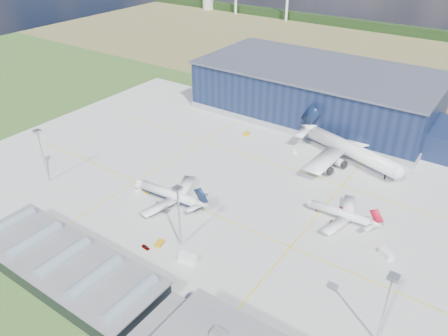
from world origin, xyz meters
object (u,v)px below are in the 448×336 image
gse_van_b (386,254)px  gse_tug_c (246,134)px  airliner_widebody (353,143)px  gse_tug_a (159,243)px  airliner_red (341,209)px  car_a (146,247)px  light_mast_east (388,299)px  hangar (321,95)px  car_b (197,305)px  light_mast_center (179,208)px  airliner_navy (170,190)px  gse_van_a (188,258)px  airstair (142,186)px  light_mast_west (41,148)px  gse_tug_b (148,190)px  gse_cart_b (294,152)px

gse_van_b → gse_tug_c: 96.26m
airliner_widebody → gse_tug_a: bearing=-91.0°
airliner_red → gse_tug_a: size_ratio=8.34×
car_a → light_mast_east: bearing=-77.9°
hangar → car_b: (27.22, -142.16, -11.02)m
light_mast_center → airliner_navy: size_ratio=0.71×
gse_van_b → car_b: 62.78m
gse_van_a → light_mast_east: bearing=-96.0°
light_mast_east → airliner_red: 52.33m
hangar → gse_van_b: 112.43m
hangar → light_mast_center: bearing=-86.7°
airliner_navy → airliner_widebody: size_ratio=0.56×
light_mast_center → gse_van_b: bearing=30.2°
airliner_red → airstair: 76.22m
gse_van_b → airliner_red: bearing=99.4°
light_mast_west → gse_tug_b: bearing=23.8°
airliner_navy → gse_van_a: size_ratio=5.33×
gse_van_b → light_mast_center: bearing=156.3°
gse_tug_c → car_b: bearing=-68.8°
light_mast_east → car_a: bearing=-174.1°
gse_tug_a → gse_tug_c: 87.74m
gse_tug_b → car_b: gse_tug_b is taller
gse_cart_b → gse_tug_a: bearing=-141.5°
hangar → gse_van_b: (64.38, -91.57, -10.49)m
airliner_red → gse_tug_b: bearing=18.4°
light_mast_east → gse_tug_b: light_mast_east is taller
light_mast_center → hangar: bearing=93.3°
light_mast_center → gse_tug_b: bearing=151.0°
light_mast_east → gse_tug_b: (-96.03, 17.19, -14.70)m
airliner_navy → gse_cart_b: size_ratio=10.47×
gse_tug_b → gse_tug_c: (5.00, 64.40, 0.03)m
light_mast_west → gse_van_b: light_mast_west is taller
airliner_widebody → gse_van_b: (31.82, -51.76, -8.26)m
gse_tug_b → airliner_navy: bearing=39.0°
gse_tug_a → gse_tug_b: (-25.03, 21.02, 0.03)m
gse_van_a → car_a: 15.56m
gse_tug_b → gse_van_b: bearing=48.6°
car_b → airliner_red: bearing=1.1°
gse_tug_a → gse_van_a: (12.62, -0.69, 0.62)m
light_mast_east → gse_tug_a: size_ratio=6.88×
gse_cart_b → gse_tug_b: bearing=-164.2°
light_mast_center → airliner_red: (37.50, 43.16, -10.89)m
airliner_widebody → gse_cart_b: size_ratio=18.73×
light_mast_west → car_a: bearing=-7.1°
airstair → gse_tug_b: bearing=-6.0°
gse_tug_c → airliner_navy: bearing=-88.0°
airliner_red → airliner_widebody: 43.82m
airstair → airliner_widebody: bearing=47.4°
gse_van_b → airstair: airstair is taller
light_mast_center → gse_cart_b: (1.53, 78.67, -14.77)m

